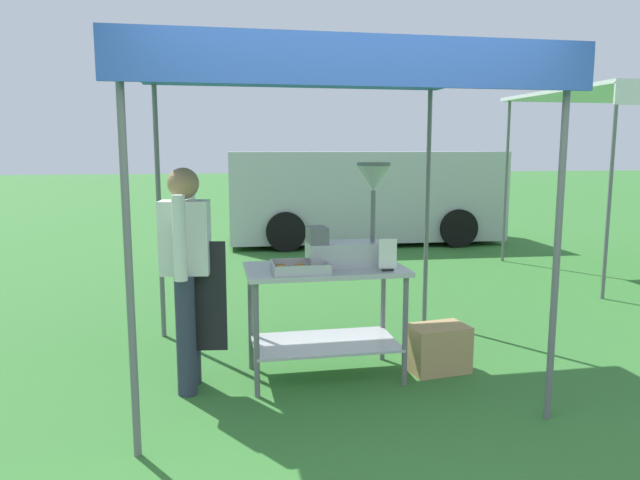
{
  "coord_description": "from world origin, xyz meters",
  "views": [
    {
      "loc": [
        -0.84,
        -2.99,
        1.74
      ],
      "look_at": [
        0.01,
        1.51,
        1.04
      ],
      "focal_mm": 33.48,
      "sensor_mm": 36.0,
      "label": 1
    }
  ],
  "objects": [
    {
      "name": "ground_plane",
      "position": [
        0.0,
        6.0,
        0.0
      ],
      "size": [
        70.0,
        70.0,
        0.0
      ],
      "primitive_type": "plane",
      "color": "#33702D"
    },
    {
      "name": "stall_canopy",
      "position": [
        0.01,
        1.41,
        2.27
      ],
      "size": [
        2.77,
        2.45,
        2.36
      ],
      "color": "slate",
      "rests_on": "ground"
    },
    {
      "name": "donut_cart",
      "position": [
        0.01,
        1.31,
        0.63
      ],
      "size": [
        1.19,
        0.66,
        0.86
      ],
      "color": "#B7B7BC",
      "rests_on": "ground"
    },
    {
      "name": "donut_tray",
      "position": [
        -0.2,
        1.17,
        0.88
      ],
      "size": [
        0.41,
        0.31,
        0.07
      ],
      "color": "#B7B7BC",
      "rests_on": "donut_cart"
    },
    {
      "name": "donut_fryer",
      "position": [
        0.22,
        1.34,
        1.13
      ],
      "size": [
        0.63,
        0.28,
        0.78
      ],
      "color": "#B7B7BC",
      "rests_on": "donut_cart"
    },
    {
      "name": "menu_sign",
      "position": [
        0.43,
        1.09,
        0.96
      ],
      "size": [
        0.13,
        0.05,
        0.24
      ],
      "color": "black",
      "rests_on": "donut_cart"
    },
    {
      "name": "vendor",
      "position": [
        -0.99,
        1.27,
        0.9
      ],
      "size": [
        0.46,
        0.54,
        1.61
      ],
      "color": "#2D3347",
      "rests_on": "ground"
    },
    {
      "name": "supply_crate",
      "position": [
        0.91,
        1.27,
        0.18
      ],
      "size": [
        0.49,
        0.36,
        0.37
      ],
      "color": "tan",
      "rests_on": "ground"
    },
    {
      "name": "van_silver",
      "position": [
        2.04,
        7.93,
        0.88
      ],
      "size": [
        5.06,
        2.26,
        1.69
      ],
      "color": "#BCBCC1",
      "rests_on": "ground"
    }
  ]
}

